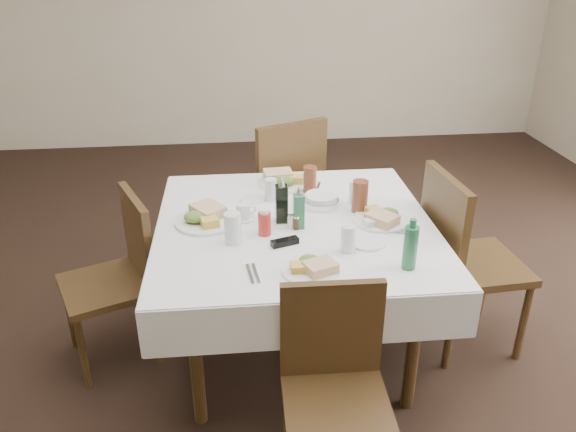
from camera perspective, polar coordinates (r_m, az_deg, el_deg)
The scene contains 33 objects.
ground_plane at distance 3.24m, azimuth 3.23°, elevation -12.15°, with size 7.00×7.00×0.00m, color black.
room_shell at distance 2.57m, azimuth 4.23°, elevation 19.44°, with size 6.04×7.04×2.80m.
dining_table at distance 2.80m, azimuth 0.72°, elevation -2.09°, with size 1.37×1.37×0.76m.
chair_north at distance 3.67m, azimuth -0.55°, elevation 3.29°, with size 0.64×0.64×1.02m.
chair_south at distance 2.27m, azimuth 4.71°, elevation -15.97°, with size 0.42×0.42×0.86m.
chair_east at distance 3.03m, azimuth 17.10°, elevation -3.52°, with size 0.50×0.50×0.99m.
chair_west at distance 2.99m, azimuth -16.59°, elevation -5.16°, with size 0.55×0.55×0.89m.
meal_north at distance 3.20m, azimuth -0.43°, elevation 3.71°, with size 0.30×0.30×0.07m.
meal_south at distance 2.35m, azimuth 2.49°, elevation -5.25°, with size 0.24×0.24×0.05m.
meal_east at distance 2.80m, azimuth 9.50°, elevation -0.17°, with size 0.27×0.27×0.06m.
meal_west at distance 2.79m, azimuth -8.41°, elevation -0.12°, with size 0.31×0.31×0.07m.
side_plate_a at distance 3.01m, azimuth -3.56°, elevation 1.77°, with size 0.14×0.14×0.01m.
side_plate_b at distance 2.60m, azimuth 8.05°, elevation -2.63°, with size 0.17×0.17×0.01m.
water_n at distance 2.98m, azimuth -1.77°, elevation 2.69°, with size 0.06×0.06×0.12m.
water_s at distance 2.50m, azimuth 6.15°, elevation -2.28°, with size 0.07×0.07×0.13m.
water_e at distance 2.96m, azimuth 6.87°, elevation 2.40°, with size 0.07×0.07×0.12m.
water_w at distance 2.56m, azimuth -5.63°, elevation -1.23°, with size 0.08×0.08×0.15m.
iced_tea_a at distance 3.07m, azimuth 2.25°, elevation 3.72°, with size 0.07×0.07×0.15m.
iced_tea_b at distance 2.87m, azimuth 7.32°, elevation 2.00°, with size 0.08×0.08×0.17m.
bread_basket at distance 2.93m, azimuth 3.38°, elevation 1.60°, with size 0.19×0.19×0.06m.
oil_cruet_dark at distance 2.73m, azimuth -0.67°, elevation 1.41°, with size 0.06×0.06×0.24m.
oil_cruet_green at distance 2.68m, azimuth 1.08°, elevation 0.63°, with size 0.05×0.05×0.22m.
ketchup_bottle at distance 2.63m, azimuth -2.40°, elevation -0.69°, with size 0.06×0.06×0.13m.
salt_shaker at distance 2.69m, azimuth 0.28°, elevation -0.57°, with size 0.03×0.03×0.07m.
pepper_shaker at distance 2.68m, azimuth 0.86°, elevation -0.65°, with size 0.03×0.03×0.07m.
coffee_mug at distance 2.79m, azimuth -4.52°, elevation 0.38°, with size 0.12×0.11×0.08m.
sunglasses at distance 2.56m, azimuth -0.33°, elevation -2.66°, with size 0.14×0.08×0.03m.
green_bottle at distance 2.39m, azimuth 12.33°, elevation -3.08°, with size 0.06×0.06×0.23m.
sugar_caddy at distance 2.74m, azimuth 8.58°, elevation -0.71°, with size 0.10×0.07×0.04m.
cutlery_n at distance 3.15m, azimuth 2.82°, elevation 2.88°, with size 0.08×0.17×0.01m.
cutlery_s at distance 2.34m, azimuth -3.58°, elevation -5.88°, with size 0.06×0.16×0.01m.
cutlery_e at distance 2.71m, azimuth 11.30°, elevation -1.65°, with size 0.17×0.08×0.01m.
cutlery_w at distance 2.88m, azimuth -7.41°, elevation 0.38°, with size 0.17×0.10×0.01m.
Camera 1 is at (-0.46, -2.51, 2.00)m, focal length 35.00 mm.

